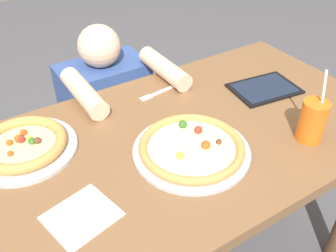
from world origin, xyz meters
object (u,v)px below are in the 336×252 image
Objects in this scene: pizza_near at (192,148)px; tablet at (264,89)px; diner_seated at (110,128)px; fork at (162,91)px; drink_cup_colored at (312,121)px; pizza_far at (23,145)px.

pizza_near reaches higher than tablet.
fork is at bearing -72.87° from diner_seated.
fork is (-0.24, 0.47, -0.06)m from drink_cup_colored.
tablet is at bearing -49.93° from diner_seated.
pizza_near is 0.46m from tablet.
drink_cup_colored is (0.34, -0.14, 0.05)m from pizza_near.
tablet is at bearing 18.58° from pizza_near.
tablet is (0.33, -0.19, 0.00)m from fork.
diner_seated is at bearing 107.13° from fork.
pizza_far is 0.52m from fork.
drink_cup_colored reaches higher than pizza_near.
tablet is (0.85, -0.13, -0.02)m from pizza_far.
drink_cup_colored is at bearing -21.71° from pizza_near.
pizza_near is 1.33× the size of tablet.
pizza_far is at bearing -173.07° from fork.
fork is at bearing 6.93° from pizza_far.
pizza_near is at bearing 158.29° from drink_cup_colored.
drink_cup_colored is (0.76, -0.41, 0.05)m from pizza_far.
tablet is at bearing -30.19° from fork.
drink_cup_colored is 0.53m from fork.
drink_cup_colored is 1.14× the size of fork.
pizza_far reaches higher than tablet.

